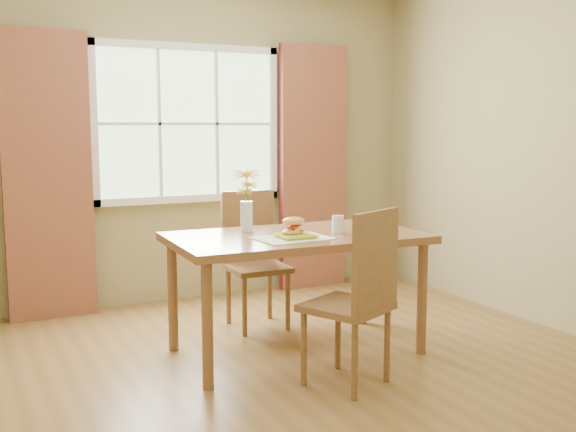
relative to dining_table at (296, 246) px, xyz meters
The scene contains 12 objects.
room 0.70m from the dining_table, 127.69° to the right, with size 4.24×3.84×2.74m.
window 1.84m from the dining_table, 95.82° to the left, with size 1.62×0.06×1.32m.
curtain_left 2.08m from the dining_table, 130.17° to the left, with size 0.65×0.08×2.20m, color maroon.
curtain_right 1.89m from the dining_table, 57.85° to the left, with size 0.65×0.08×2.20m, color maroon.
dining_table is the anchor object (origin of this frame).
chair_near 0.72m from the dining_table, 86.97° to the right, with size 0.57×0.57×1.03m.
chair_far 0.72m from the dining_table, 89.74° to the left, with size 0.43×0.43×1.00m.
placemat 0.20m from the dining_table, 125.30° to the right, with size 0.45×0.33×0.01m, color beige.
plate 0.18m from the dining_table, 119.92° to the right, with size 0.22×0.22×0.01m, color #B8CA32.
croissant_sandwich 0.22m from the dining_table, 124.57° to the right, with size 0.17×0.13×0.12m.
water_glass 0.31m from the dining_table, 17.07° to the right, with size 0.08×0.08×0.12m.
flower_vase 0.48m from the dining_table, 135.28° to the left, with size 0.17×0.17×0.41m.
Camera 1 is at (-1.81, -3.60, 1.49)m, focal length 42.00 mm.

